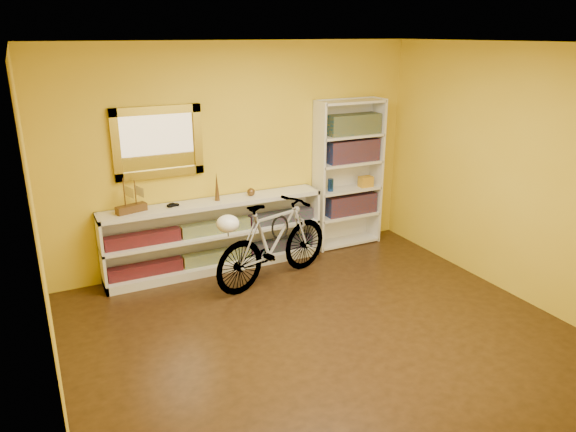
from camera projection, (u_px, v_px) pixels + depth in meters
name	position (u px, v px, depth m)	size (l,w,h in m)	color
floor	(321.00, 334.00, 5.05)	(4.50, 4.00, 0.01)	black
ceiling	(327.00, 42.00, 4.20)	(4.50, 4.00, 0.01)	silver
back_wall	(239.00, 156.00, 6.33)	(4.50, 0.01, 2.60)	gold
left_wall	(39.00, 245.00, 3.69)	(0.01, 4.00, 2.60)	gold
right_wall	(513.00, 173.00, 5.57)	(0.01, 4.00, 2.60)	gold
gilt_mirror	(158.00, 142.00, 5.82)	(0.98, 0.06, 0.78)	olive
wall_socket	(306.00, 228.00, 7.03)	(0.09, 0.01, 0.09)	silver
console_unit	(216.00, 235.00, 6.29)	(2.60, 0.35, 0.85)	silver
cd_row_lower	(217.00, 256.00, 6.35)	(2.50, 0.13, 0.14)	black
cd_row_upper	(216.00, 227.00, 6.23)	(2.50, 0.13, 0.14)	navy
model_ship	(130.00, 195.00, 5.70)	(0.33, 0.12, 0.39)	#422A12
toy_car	(173.00, 206.00, 5.95)	(0.00, 0.00, 0.00)	black
bronze_ornament	(217.00, 186.00, 6.11)	(0.06, 0.06, 0.34)	brown
decorative_orb	(251.00, 192.00, 6.33)	(0.09, 0.09, 0.09)	brown
bookcase	(348.00, 174.00, 6.90)	(0.90, 0.30, 1.90)	silver
book_row_a	(350.00, 204.00, 7.05)	(0.70, 0.22, 0.26)	maroon
book_row_b	(352.00, 151.00, 6.82)	(0.70, 0.22, 0.28)	maroon
book_row_c	(353.00, 124.00, 6.71)	(0.70, 0.22, 0.25)	navy
travel_mug	(331.00, 185.00, 6.80)	(0.07, 0.07, 0.16)	#153896
red_tin	(335.00, 128.00, 6.64)	(0.14, 0.14, 0.18)	maroon
yellow_bag	(366.00, 182.00, 7.01)	(0.18, 0.12, 0.14)	gold
bicycle	(274.00, 241.00, 5.97)	(1.62, 0.42, 0.95)	silver
helmet	(228.00, 224.00, 5.45)	(0.24, 0.23, 0.18)	white
u_lock	(280.00, 227.00, 5.98)	(0.21, 0.21, 0.02)	black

